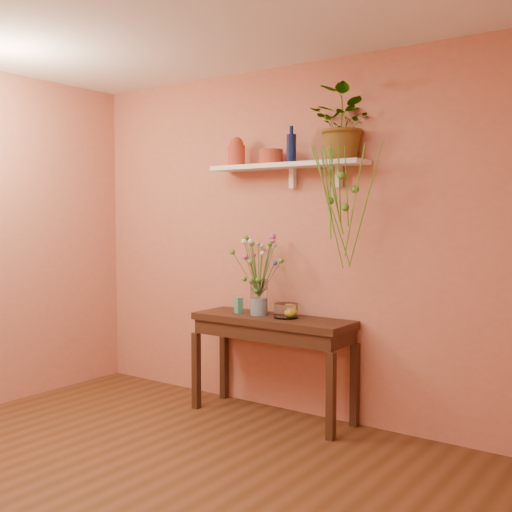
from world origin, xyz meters
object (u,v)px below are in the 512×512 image
Objects in this scene: glass_vase at (259,300)px; terracotta_jug at (237,152)px; glass_bowl at (286,311)px; blue_bottle at (291,148)px; spider_plant at (345,124)px; bouquet at (257,258)px; sideboard at (272,331)px.

terracotta_jug is at bearing 166.16° from glass_vase.
glass_vase is at bearing -179.74° from glass_bowl.
blue_bottle is 0.45m from spider_plant.
spider_plant is 1.84× the size of glass_vase.
glass_vase is 1.52× the size of glass_bowl.
terracotta_jug is 1.24× the size of glass_bowl.
bouquet is at bearing -179.63° from glass_bowl.
sideboard is 2.50× the size of spider_plant.
terracotta_jug is 0.51m from blue_bottle.
glass_vase is at bearing -13.84° from terracotta_jug.
spider_plant is at bearing 5.75° from blue_bottle.
terracotta_jug reaches higher than sideboard.
spider_plant reaches higher than sideboard.
spider_plant is at bearing 3.03° from terracotta_jug.
glass_bowl is (0.12, 0.01, 0.16)m from sideboard.
sideboard is 0.26m from glass_vase.
terracotta_jug is 0.83× the size of blue_bottle.
spider_plant is (0.42, 0.04, 0.14)m from blue_bottle.
glass_bowl is at bearing -87.46° from blue_bottle.
glass_bowl is at bearing 0.26° from glass_vase.
terracotta_jug is 1.33m from glass_bowl.
spider_plant reaches higher than glass_vase.
spider_plant reaches higher than blue_bottle.
glass_vase is at bearing 177.62° from sideboard.
blue_bottle is at bearing -174.25° from spider_plant.
blue_bottle is 1.22m from glass_bowl.
terracotta_jug is 0.44× the size of spider_plant.
bouquet is at bearing 178.15° from sideboard.
terracotta_jug is 0.46× the size of bouquet.
glass_vase is (-0.13, 0.01, 0.23)m from sideboard.
sideboard is at bearing -146.99° from blue_bottle.
bouquet is (0.25, -0.07, -0.83)m from terracotta_jug.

